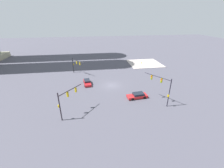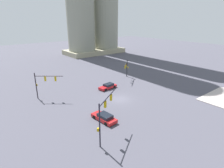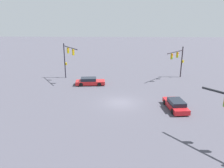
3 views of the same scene
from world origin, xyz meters
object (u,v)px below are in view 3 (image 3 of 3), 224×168
(sedan_car_approaching, at_px, (90,81))
(sedan_car_waiting_far, at_px, (176,105))
(traffic_signal_near_corner, at_px, (68,55))
(traffic_signal_cross_street, at_px, (178,58))

(sedan_car_approaching, relative_size, sedan_car_waiting_far, 1.01)
(traffic_signal_near_corner, relative_size, sedan_car_approaching, 1.29)
(sedan_car_waiting_far, bearing_deg, sedan_car_approaching, 43.91)
(traffic_signal_near_corner, bearing_deg, sedan_car_approaching, 21.49)
(traffic_signal_near_corner, bearing_deg, sedan_car_waiting_far, 18.28)
(traffic_signal_near_corner, relative_size, traffic_signal_cross_street, 1.11)
(traffic_signal_cross_street, relative_size, sedan_car_approaching, 1.16)
(sedan_car_approaching, bearing_deg, traffic_signal_near_corner, 139.07)
(traffic_signal_cross_street, distance_m, sedan_car_approaching, 16.06)
(traffic_signal_near_corner, distance_m, traffic_signal_cross_street, 19.27)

